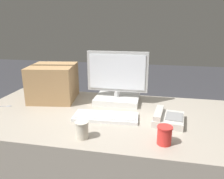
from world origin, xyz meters
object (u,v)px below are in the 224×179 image
at_px(keyboard, 106,117).
at_px(paper_cup_right, 164,135).
at_px(monitor, 117,85).
at_px(paper_cup_left, 82,130).
at_px(cardboard_box, 54,82).
at_px(spoon, 5,106).
at_px(desk_phone, 167,118).

height_order(keyboard, paper_cup_right, paper_cup_right).
relative_size(monitor, paper_cup_right, 4.69).
height_order(paper_cup_left, cardboard_box, cardboard_box).
height_order(paper_cup_left, paper_cup_right, paper_cup_right).
bearing_deg(spoon, desk_phone, -20.26).
distance_m(desk_phone, cardboard_box, 0.93).
relative_size(paper_cup_right, spoon, 0.65).
xyz_separation_m(desk_phone, cardboard_box, (-0.88, 0.27, 0.11)).
distance_m(keyboard, paper_cup_left, 0.28).
relative_size(keyboard, paper_cup_left, 4.47).
bearing_deg(monitor, desk_phone, -38.43).
bearing_deg(cardboard_box, monitor, 2.90).
xyz_separation_m(desk_phone, paper_cup_right, (-0.03, -0.26, 0.02)).
relative_size(monitor, spoon, 3.07).
relative_size(desk_phone, spoon, 1.61).
bearing_deg(monitor, cardboard_box, -177.10).
bearing_deg(spoon, monitor, -0.75).
height_order(paper_cup_right, cardboard_box, cardboard_box).
distance_m(monitor, cardboard_box, 0.51).
height_order(keyboard, desk_phone, desk_phone).
xyz_separation_m(paper_cup_left, spoon, (-0.71, 0.33, -0.05)).
height_order(paper_cup_left, spoon, paper_cup_left).
relative_size(keyboard, cardboard_box, 1.09).
distance_m(monitor, keyboard, 0.34).
bearing_deg(paper_cup_left, paper_cup_right, 3.18).
xyz_separation_m(monitor, keyboard, (-0.02, -0.31, -0.13)).
distance_m(monitor, spoon, 0.85).
bearing_deg(paper_cup_left, monitor, 81.42).
bearing_deg(desk_phone, paper_cup_left, -140.78).
height_order(desk_phone, spoon, desk_phone).
height_order(monitor, desk_phone, monitor).
bearing_deg(paper_cup_right, cardboard_box, 148.15).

